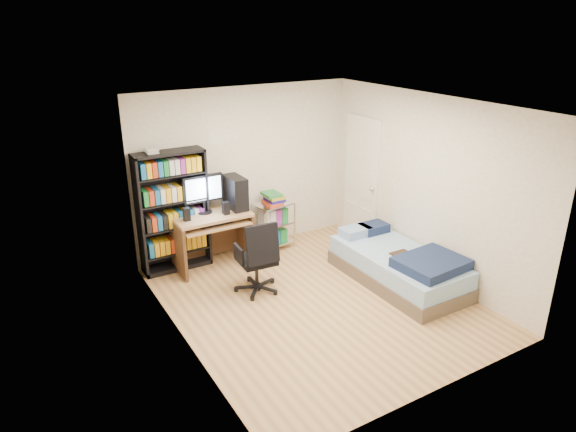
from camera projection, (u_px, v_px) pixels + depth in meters
room at (319, 210)px, 6.14m from camera, size 3.58×4.08×2.58m
media_shelf at (173, 210)px, 7.16m from camera, size 0.97×0.32×1.80m
computer_desk at (217, 217)px, 7.36m from camera, size 1.08×0.63×1.36m
office_chair at (258, 270)px, 6.71m from camera, size 0.64×0.64×1.01m
wire_cart at (273, 213)px, 7.89m from camera, size 0.62×0.49×0.92m
bed at (399, 266)px, 6.98m from camera, size 0.97×1.94×0.55m
door at (362, 180)px, 8.13m from camera, size 0.12×0.80×2.00m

